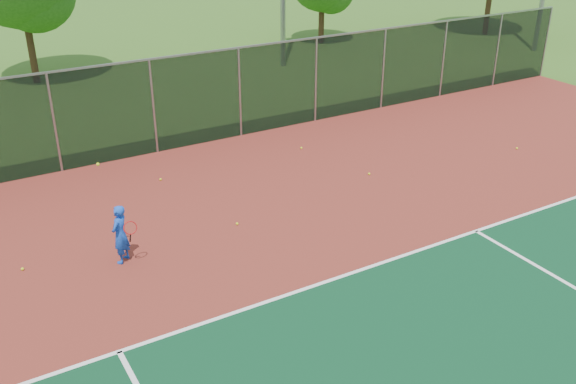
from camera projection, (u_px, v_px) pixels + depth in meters
ground at (513, 321)px, 12.64m from camera, size 120.00×120.00×0.00m
court_apron at (443, 273)px, 14.19m from camera, size 30.00×20.00×0.02m
fence_back at (240, 91)px, 21.30m from camera, size 30.00×0.06×3.03m
tennis_player at (120, 234)px, 14.32m from camera, size 0.60×0.71×2.45m
practice_ball_1 at (301, 148)px, 20.80m from camera, size 0.07×0.07×0.07m
practice_ball_2 at (22, 269)px, 14.26m from camera, size 0.07×0.07×0.07m
practice_ball_3 at (517, 148)px, 20.77m from camera, size 0.07×0.07×0.07m
practice_ball_4 at (369, 174)px, 18.94m from camera, size 0.07×0.07×0.07m
practice_ball_5 at (237, 224)px, 16.16m from camera, size 0.07×0.07×0.07m
practice_ball_6 at (161, 179)px, 18.59m from camera, size 0.07×0.07×0.07m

